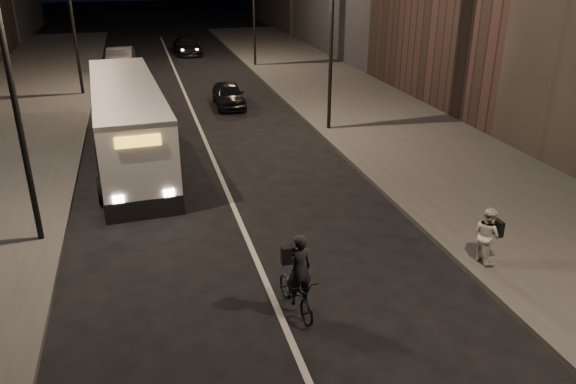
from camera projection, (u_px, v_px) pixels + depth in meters
ground at (270, 291)px, 13.50m from camera, size 180.00×180.00×0.00m
sidewalk_right at (371, 114)px, 27.92m from camera, size 7.00×70.00×0.16m
sidewalk_left at (0, 141)px, 23.86m from camera, size 7.00×70.00×0.16m
streetlight_right_mid at (326, 8)px, 23.31m from camera, size 1.20×0.44×8.12m
streetlight_left_near at (16, 48)px, 13.66m from camera, size 1.20×0.44×8.12m
city_bus at (128, 120)px, 21.29m from camera, size 3.15×11.29×3.01m
cyclist_on_bicycle at (297, 286)px, 12.46m from camera, size 0.88×1.83×2.03m
pedestrian_woman at (487, 235)px, 14.20m from camera, size 0.65×0.79×1.49m
car_near at (229, 95)px, 29.35m from camera, size 1.60×3.73×1.26m
car_mid at (121, 58)px, 38.66m from camera, size 1.95×4.89×1.58m
car_far at (187, 46)px, 44.42m from camera, size 2.19×4.60×1.29m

